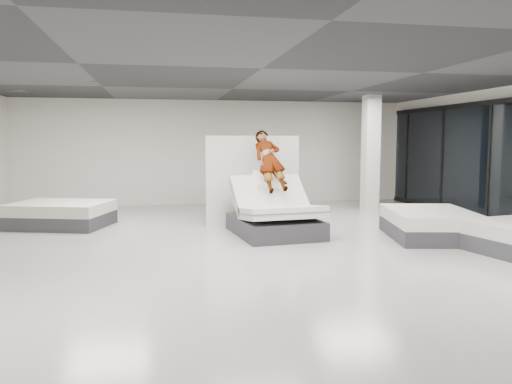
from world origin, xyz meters
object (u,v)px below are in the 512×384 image
(remote, at_px, (285,182))
(flat_bed_right_far, at_px, (430,224))
(person, at_px, (270,173))
(hero_bed, at_px, (275,216))
(divider_panel, at_px, (254,180))
(flat_bed_left_far, at_px, (61,214))
(column, at_px, (371,154))

(remote, xyz_separation_m, flat_bed_right_far, (2.80, -0.92, -0.82))
(person, height_order, flat_bed_right_far, person)
(hero_bed, relative_size, flat_bed_right_far, 0.96)
(person, bearing_deg, remote, -57.85)
(divider_panel, bearing_deg, flat_bed_left_far, 162.75)
(hero_bed, height_order, remote, hero_bed)
(flat_bed_left_far, xyz_separation_m, column, (7.99, 1.02, 1.32))
(hero_bed, distance_m, flat_bed_right_far, 3.16)
(flat_bed_right_far, height_order, column, column)
(flat_bed_right_far, distance_m, column, 4.08)
(divider_panel, relative_size, flat_bed_left_far, 0.94)
(hero_bed, xyz_separation_m, person, (-0.04, 0.33, 0.89))
(remote, height_order, divider_panel, divider_panel)
(remote, bearing_deg, divider_panel, 99.84)
(remote, xyz_separation_m, column, (3.19, 2.92, 0.50))
(hero_bed, xyz_separation_m, column, (3.41, 2.93, 1.20))
(divider_panel, bearing_deg, remote, -84.40)
(hero_bed, relative_size, remote, 16.15)
(remote, bearing_deg, flat_bed_right_far, -24.55)
(person, height_order, divider_panel, divider_panel)
(hero_bed, height_order, column, column)
(divider_panel, xyz_separation_m, flat_bed_right_far, (3.20, -2.31, -0.76))
(hero_bed, xyz_separation_m, flat_bed_right_far, (3.02, -0.92, -0.11))
(person, xyz_separation_m, column, (3.44, 2.60, 0.32))
(person, distance_m, flat_bed_right_far, 3.45)
(person, xyz_separation_m, flat_bed_right_far, (3.06, -1.24, -1.00))
(hero_bed, height_order, divider_panel, divider_panel)
(person, relative_size, flat_bed_left_far, 0.66)
(hero_bed, distance_m, divider_panel, 1.55)
(hero_bed, relative_size, column, 0.71)
(remote, distance_m, flat_bed_right_far, 3.06)
(person, bearing_deg, flat_bed_left_far, 154.52)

